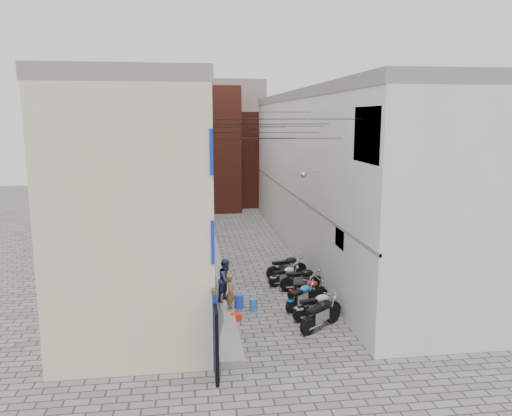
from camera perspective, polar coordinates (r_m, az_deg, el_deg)
name	(u,v)px	position (r m, az deg, el deg)	size (l,w,h in m)	color
ground	(297,365)	(16.24, 4.72, -17.43)	(90.00, 90.00, 0.00)	#5C5856
plinth	(211,253)	(28.05, -5.17, -5.10)	(0.90, 26.00, 0.25)	gray
building_left	(155,176)	(27.20, -11.50, 3.64)	(5.10, 27.00, 9.00)	beige
building_right	(336,173)	(28.40, 9.08, 4.01)	(5.94, 26.00, 9.00)	silver
building_far_brick_left	(202,149)	(42.12, -6.17, 6.75)	(6.00, 6.00, 10.00)	maroon
building_far_brick_right	(258,158)	(44.60, 0.24, 5.71)	(5.00, 6.00, 8.00)	maroon
building_far_concrete	(221,140)	(48.18, -4.00, 7.82)	(8.00, 5.00, 11.00)	gray
far_shopfront	(229,198)	(39.86, -3.07, 1.10)	(2.00, 0.30, 2.40)	black
overhead_wires	(262,128)	(21.91, 0.64, 9.18)	(5.80, 13.02, 1.32)	black
motorcycle_a	(321,312)	(18.53, 7.44, -11.72)	(0.68, 2.17, 1.25)	black
motorcycle_b	(317,305)	(19.31, 7.01, -10.92)	(0.64, 2.03, 1.17)	#A09FA4
motorcycle_c	(302,295)	(20.35, 5.24, -9.86)	(0.60, 1.90, 1.10)	blue
motorcycle_d	(308,288)	(21.24, 5.92, -9.13)	(0.55, 1.75, 1.01)	#AF170C
motorcycle_e	(302,278)	(22.28, 5.30, -7.96)	(0.64, 2.02, 1.17)	black
motorcycle_f	(285,275)	(22.97, 3.38, -7.60)	(0.54, 1.72, 0.99)	silver
motorcycle_g	(287,266)	(23.92, 3.53, -6.59)	(0.67, 2.12, 1.23)	black
person_a	(231,292)	(19.41, -2.92, -9.57)	(0.52, 0.34, 1.42)	#956336
person_b	(226,280)	(20.32, -3.41, -8.18)	(0.84, 0.66, 1.73)	#363651
water_jug_near	(253,305)	(20.08, -0.30, -11.02)	(0.32, 0.32, 0.50)	blue
water_jug_far	(239,301)	(20.37, -1.96, -10.62)	(0.36, 0.36, 0.56)	blue
red_crate	(236,317)	(19.30, -2.32, -12.33)	(0.40, 0.30, 0.25)	red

